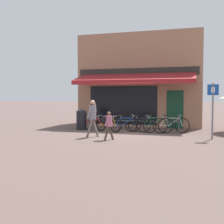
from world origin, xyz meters
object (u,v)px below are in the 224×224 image
object	(u,v)px
bicycle_red	(93,124)
parking_sign	(213,105)
pedestrian_child	(108,122)
litter_bin	(81,119)
bicycle_green	(154,125)
bicycle_black	(140,125)
bicycle_blue	(125,124)
pedestrian_adult	(92,114)
bicycle_silver	(171,125)
bicycle_orange	(108,124)

from	to	relation	value
bicycle_red	parking_sign	xyz separation A→B (m)	(5.75, -1.44, 1.06)
pedestrian_child	bicycle_red	bearing A→B (deg)	113.54
litter_bin	parking_sign	world-z (taller)	parking_sign
litter_bin	bicycle_green	bearing A→B (deg)	-3.38
bicycle_black	parking_sign	bearing A→B (deg)	-6.62
bicycle_blue	bicycle_green	distance (m)	1.45
bicycle_green	pedestrian_adult	bearing A→B (deg)	-136.17
bicycle_green	pedestrian_adult	xyz separation A→B (m)	(-2.41, -2.10, 0.60)
bicycle_red	pedestrian_child	size ratio (longest dim) A/B	1.40
bicycle_red	pedestrian_adult	bearing A→B (deg)	-44.16
litter_bin	parking_sign	bearing A→B (deg)	-14.09
bicycle_silver	parking_sign	xyz separation A→B (m)	(1.76, -1.47, 1.03)
bicycle_red	bicycle_blue	bearing A→B (deg)	24.16
bicycle_red	bicycle_black	xyz separation A→B (m)	(2.50, -0.06, 0.01)
bicycle_blue	pedestrian_child	distance (m)	2.73
bicycle_red	litter_bin	xyz separation A→B (m)	(-0.70, 0.18, 0.19)
bicycle_orange	bicycle_silver	world-z (taller)	bicycle_silver
pedestrian_adult	pedestrian_child	xyz separation A→B (m)	(0.90, -0.61, -0.28)
bicycle_black	bicycle_green	xyz separation A→B (m)	(0.69, 0.01, 0.02)
bicycle_orange	bicycle_black	distance (m)	1.62
pedestrian_child	litter_bin	distance (m)	3.79
bicycle_silver	bicycle_red	bearing A→B (deg)	158.23
bicycle_red	bicycle_blue	xyz separation A→B (m)	(1.73, -0.06, 0.02)
bicycle_silver	litter_bin	size ratio (longest dim) A/B	1.58
bicycle_black	bicycle_orange	bearing A→B (deg)	-156.71
bicycle_blue	pedestrian_child	bearing A→B (deg)	-118.35
bicycle_blue	bicycle_black	xyz separation A→B (m)	(0.77, -0.01, -0.00)
bicycle_orange	bicycle_green	xyz separation A→B (m)	(2.29, 0.21, 0.03)
bicycle_red	bicycle_orange	world-z (taller)	same
bicycle_green	bicycle_silver	distance (m)	0.80
bicycle_green	parking_sign	world-z (taller)	parking_sign
bicycle_black	litter_bin	xyz separation A→B (m)	(-3.20, 0.24, 0.18)
bicycle_black	parking_sign	size ratio (longest dim) A/B	0.72
pedestrian_child	parking_sign	bearing A→B (deg)	10.44
bicycle_orange	parking_sign	bearing A→B (deg)	13.59
bicycle_orange	litter_bin	size ratio (longest dim) A/B	1.39
bicycle_blue	pedestrian_child	world-z (taller)	pedestrian_child
bicycle_green	pedestrian_child	distance (m)	3.13
bicycle_red	pedestrian_child	distance (m)	3.26
bicycle_red	pedestrian_adult	xyz separation A→B (m)	(0.78, -2.15, 0.64)
bicycle_black	pedestrian_child	xyz separation A→B (m)	(-0.82, -2.71, 0.34)
bicycle_blue	bicycle_black	bearing A→B (deg)	-27.77
pedestrian_adult	bicycle_blue	bearing A→B (deg)	59.75
bicycle_red	pedestrian_adult	distance (m)	2.38
bicycle_green	pedestrian_child	size ratio (longest dim) A/B	1.56
bicycle_green	parking_sign	xyz separation A→B (m)	(2.56, -1.39, 1.03)
bicycle_red	bicycle_silver	size ratio (longest dim) A/B	0.94
bicycle_silver	litter_bin	world-z (taller)	litter_bin
bicycle_green	litter_bin	bearing A→B (deg)	179.30
litter_bin	parking_sign	xyz separation A→B (m)	(6.45, -1.62, 0.87)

